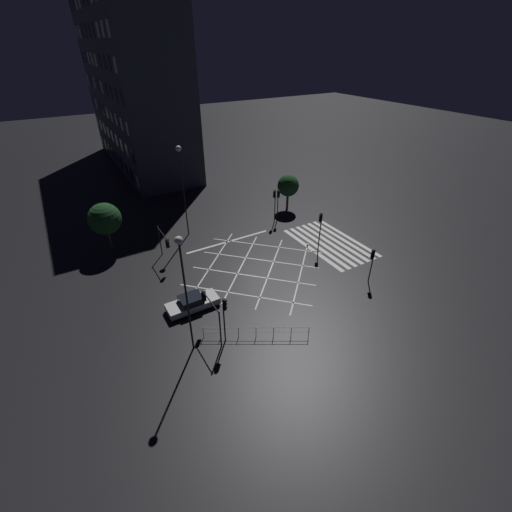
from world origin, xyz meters
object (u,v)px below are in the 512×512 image
Objects in this scene: street_lamp_east at (183,275)px; street_lamp_west at (181,172)px; traffic_light_median_south at (320,224)px; traffic_light_se_main at (278,199)px; traffic_light_ne_main at (164,241)px; street_tree_far at (288,186)px; traffic_light_nw_cross at (225,312)px; street_tree_near at (105,219)px; traffic_light_se_cross at (275,200)px; traffic_light_nw_main at (210,308)px; traffic_light_sw_main at (372,259)px; waiting_car at (192,303)px.

street_lamp_east is 18.17m from street_lamp_west.
traffic_light_median_south is at bearing -69.67° from street_lamp_east.
street_lamp_west reaches higher than traffic_light_se_main.
street_lamp_west is (17.04, -6.25, 0.91)m from street_lamp_east.
street_tree_far is at bearing 103.97° from traffic_light_ne_main.
traffic_light_nw_cross is 18.62m from street_lamp_west.
street_tree_near is at bearing 87.63° from street_tree_far.
traffic_light_se_cross is at bearing -87.62° from traffic_light_median_south.
street_tree_far is at bearing -89.94° from street_lamp_west.
traffic_light_median_south reaches higher than traffic_light_se_main.
traffic_light_median_south is 8.26m from traffic_light_se_cross.
traffic_light_nw_main is 0.99× the size of traffic_light_sw_main.
traffic_light_sw_main is at bearing -91.93° from street_lamp_east.
traffic_light_ne_main is 0.35× the size of street_lamp_east.
street_lamp_west is 9.44m from street_tree_near.
traffic_light_se_cross is 0.89× the size of street_tree_far.
traffic_light_median_south is 1.04× the size of traffic_light_se_cross.
traffic_light_median_south is at bearing -120.89° from street_tree_near.
street_lamp_west is 15.29m from waiting_car.
traffic_light_sw_main is at bearing 93.90° from traffic_light_median_south.
traffic_light_ne_main is at bearing 86.81° from waiting_car.
traffic_light_ne_main reaches higher than waiting_car.
traffic_light_nw_main is (1.32, 0.60, -0.33)m from traffic_light_nw_cross.
traffic_light_ne_main is 19.04m from street_tree_far.
street_tree_near is (18.60, 19.93, 1.25)m from traffic_light_sw_main.
traffic_light_se_cross is 0.78× the size of street_tree_near.
traffic_light_se_main is at bearing -169.95° from traffic_light_se_cross.
traffic_light_ne_main is 14.86m from traffic_light_se_cross.
street_lamp_west is (2.43, 10.58, 4.64)m from traffic_light_se_cross.
street_lamp_west is at bearing -96.43° from street_tree_near.
traffic_light_nw_cross is 19.18m from street_tree_near.
waiting_car is at bearing 124.01° from street_tree_far.
traffic_light_sw_main reaches higher than traffic_light_ne_main.
traffic_light_se_cross is 4.50m from street_tree_far.
traffic_light_nw_main is at bearing 42.82° from traffic_light_se_cross.
traffic_light_median_south is 0.99× the size of waiting_car.
street_tree_near reaches higher than traffic_light_median_south.
traffic_light_sw_main is 0.78× the size of waiting_car.
traffic_light_sw_main is (-1.36, -15.76, -0.08)m from traffic_light_nw_main.
traffic_light_median_south is 1.08× the size of traffic_light_se_main.
street_tree_near is (0.96, 8.54, -3.91)m from street_lamp_west.
traffic_light_nw_cross is 0.86× the size of street_tree_far.
street_lamp_east reaches higher than traffic_light_se_main.
traffic_light_nw_cross is 0.99× the size of traffic_light_se_main.
traffic_light_ne_main is at bearing -9.70° from street_lamp_east.
traffic_light_ne_main is at bearing 49.92° from traffic_light_sw_main.
traffic_light_nw_main is at bearing 164.99° from street_lamp_west.
street_lamp_east reaches higher than street_tree_near.
street_lamp_east is 18.39m from street_tree_near.
street_lamp_east is (0.56, 2.49, 3.86)m from traffic_light_nw_cross.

